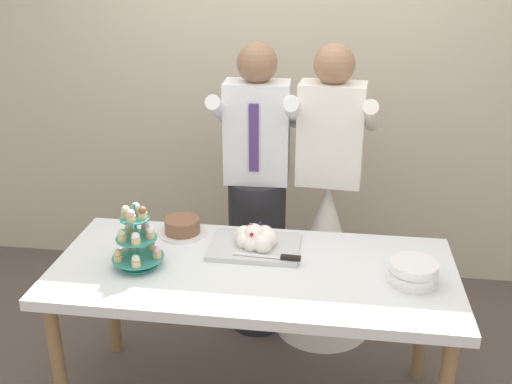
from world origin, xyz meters
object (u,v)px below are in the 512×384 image
main_cake_tray (256,241)px  cupcake_stand (137,241)px  round_cake (182,227)px  plate_stack (413,272)px  dessert_table (253,281)px  person_groom (257,209)px  person_bride (326,238)px

main_cake_tray → cupcake_stand: bearing=-154.8°
main_cake_tray → round_cake: 0.40m
plate_stack → cupcake_stand: bearing=-178.9°
dessert_table → round_cake: round_cake is taller
person_groom → person_bride: (0.39, 0.02, -0.16)m
main_cake_tray → plate_stack: (0.70, -0.21, 0.01)m
plate_stack → person_bride: (-0.38, 0.75, -0.24)m
main_cake_tray → person_groom: person_groom is taller
dessert_table → main_cake_tray: 0.21m
plate_stack → round_cake: size_ratio=0.88×
plate_stack → person_groom: person_groom is taller
person_groom → dessert_table: bearing=-83.6°
cupcake_stand → round_cake: 0.37m
dessert_table → cupcake_stand: size_ratio=5.90×
person_groom → cupcake_stand: bearing=-119.7°
round_cake → person_bride: size_ratio=0.14×
main_cake_tray → person_groom: bearing=97.2°
dessert_table → person_bride: (0.31, 0.71, -0.12)m
main_cake_tray → plate_stack: size_ratio=2.06×
main_cake_tray → dessert_table: bearing=-86.0°
main_cake_tray → person_bride: size_ratio=0.26×
main_cake_tray → person_bride: bearing=59.2°
dessert_table → round_cake: bearing=144.7°
dessert_table → cupcake_stand: (-0.51, -0.06, 0.20)m
main_cake_tray → person_bride: person_bride is taller
plate_stack → main_cake_tray: bearing=163.1°
round_cake → cupcake_stand: bearing=-108.3°
plate_stack → round_cake: (-1.08, 0.32, -0.01)m
round_cake → person_bride: (0.71, 0.43, -0.23)m
cupcake_stand → main_cake_tray: 0.55m
cupcake_stand → person_groom: (0.43, 0.75, -0.15)m
dessert_table → cupcake_stand: bearing=-173.0°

